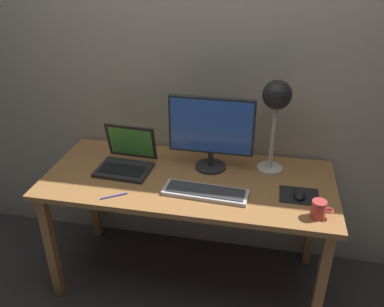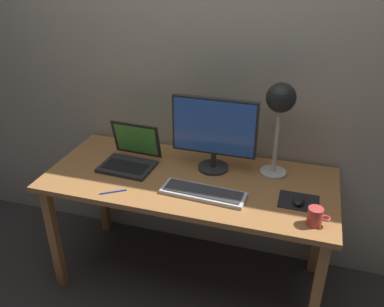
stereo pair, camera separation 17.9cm
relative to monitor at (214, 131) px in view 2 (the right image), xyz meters
The scene contains 11 objects.
ground_plane 1.00m from the monitor, 127.17° to the right, with size 4.80×4.80×0.00m, color #383333.
back_wall 0.43m from the monitor, 111.02° to the left, with size 4.80×0.06×2.60m, color #B2A893.
desk 0.36m from the monitor, 127.17° to the right, with size 1.60×0.70×0.74m.
monitor is the anchor object (origin of this frame).
keyboard_main 0.36m from the monitor, 86.24° to the right, with size 0.45×0.16×0.03m.
laptop 0.51m from the monitor, behind, with size 0.31×0.28×0.23m.
desk_lamp 0.38m from the monitor, ahead, with size 0.16×0.16×0.53m.
mousepad 0.58m from the monitor, 22.05° to the right, with size 0.20×0.16×0.00m, color black.
mouse 0.58m from the monitor, 23.81° to the right, with size 0.06×0.10×0.03m, color black.
coffee_mug 0.71m from the monitor, 32.58° to the right, with size 0.11×0.07×0.09m.
pen 0.64m from the monitor, 137.90° to the right, with size 0.01×0.01×0.14m, color #2633A5.
Camera 2 is at (0.57, -1.82, 1.89)m, focal length 37.47 mm.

